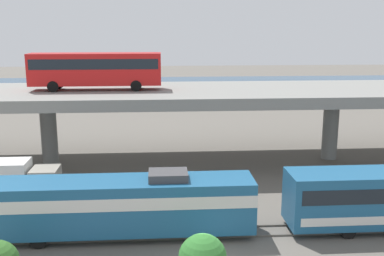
{
  "coord_description": "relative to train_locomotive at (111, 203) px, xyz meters",
  "views": [
    {
      "loc": [
        -3.07,
        -22.79,
        12.88
      ],
      "look_at": [
        -0.28,
        16.88,
        4.01
      ],
      "focal_mm": 42.78,
      "sensor_mm": 36.0,
      "label": 1
    }
  ],
  "objects": [
    {
      "name": "highway_overpass",
      "position": [
        6.2,
        16.0,
        4.22
      ],
      "size": [
        96.0,
        12.23,
        7.07
      ],
      "color": "gray",
      "rests_on": "ground_plane"
    },
    {
      "name": "parked_car_1",
      "position": [
        -14.81,
        48.04,
        -0.2
      ],
      "size": [
        4.31,
        1.96,
        1.5
      ],
      "rotation": [
        0.0,
        0.0,
        3.14
      ],
      "color": "black",
      "rests_on": "pier_parking_lot"
    },
    {
      "name": "parked_car_5",
      "position": [
        -0.95,
        47.83,
        -0.2
      ],
      "size": [
        4.07,
        1.85,
        1.5
      ],
      "color": "black",
      "rests_on": "pier_parking_lot"
    },
    {
      "name": "rail_strip_far",
      "position": [
        6.2,
        0.73,
        -2.13
      ],
      "size": [
        110.0,
        0.12,
        0.12
      ],
      "primitive_type": "cube",
      "color": "#59544C",
      "rests_on": "ground_plane"
    },
    {
      "name": "parked_car_0",
      "position": [
        1.34,
        52.76,
        -0.2
      ],
      "size": [
        4.25,
        1.89,
        1.5
      ],
      "color": "silver",
      "rests_on": "pier_parking_lot"
    },
    {
      "name": "harbor_water",
      "position": [
        6.2,
        74.0,
        -2.19
      ],
      "size": [
        140.0,
        36.0,
        0.01
      ],
      "primitive_type": "cube",
      "color": "navy",
      "rests_on": "ground_plane"
    },
    {
      "name": "parked_car_3",
      "position": [
        -22.09,
        49.62,
        -0.2
      ],
      "size": [
        4.2,
        1.92,
        1.5
      ],
      "color": "#0C4C26",
      "rests_on": "pier_parking_lot"
    },
    {
      "name": "pier_parking_lot",
      "position": [
        6.2,
        51.0,
        -1.58
      ],
      "size": [
        72.55,
        13.35,
        1.22
      ],
      "primitive_type": "cube",
      "color": "gray",
      "rests_on": "ground_plane"
    },
    {
      "name": "train_locomotive",
      "position": [
        0.0,
        0.0,
        0.0
      ],
      "size": [
        17.16,
        3.04,
        4.18
      ],
      "rotation": [
        0.0,
        0.0,
        3.14
      ],
      "color": "#1E5984",
      "rests_on": "ground_plane"
    },
    {
      "name": "parked_car_2",
      "position": [
        21.82,
        51.59,
        -0.2
      ],
      "size": [
        4.01,
        1.86,
        1.5
      ],
      "rotation": [
        0.0,
        0.0,
        3.14
      ],
      "color": "#0C4C26",
      "rests_on": "pier_parking_lot"
    },
    {
      "name": "rail_strip_near",
      "position": [
        6.2,
        -0.73,
        -2.13
      ],
      "size": [
        110.0,
        0.12,
        0.12
      ],
      "primitive_type": "cube",
      "color": "#59544C",
      "rests_on": "ground_plane"
    },
    {
      "name": "transit_bus_on_overpass",
      "position": [
        -2.79,
        16.11,
        6.94
      ],
      "size": [
        12.0,
        2.68,
        3.4
      ],
      "rotation": [
        0.0,
        0.0,
        3.14
      ],
      "color": "red",
      "rests_on": "highway_overpass"
    },
    {
      "name": "service_truck_west",
      "position": [
        -8.24,
        6.82,
        -0.55
      ],
      "size": [
        6.8,
        2.46,
        3.04
      ],
      "color": "#9E998C",
      "rests_on": "ground_plane"
    },
    {
      "name": "parked_car_4",
      "position": [
        28.31,
        51.95,
        -0.2
      ],
      "size": [
        4.51,
        1.94,
        1.5
      ],
      "color": "silver",
      "rests_on": "pier_parking_lot"
    }
  ]
}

